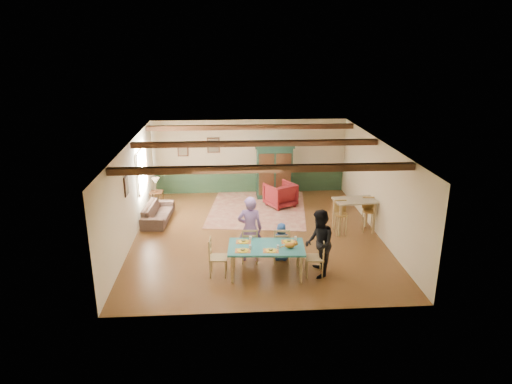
{
  "coord_description": "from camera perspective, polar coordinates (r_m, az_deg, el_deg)",
  "views": [
    {
      "loc": [
        -0.82,
        -12.18,
        5.32
      ],
      "look_at": [
        0.0,
        0.46,
        1.15
      ],
      "focal_mm": 32.0,
      "sensor_mm": 36.0,
      "label": 1
    }
  ],
  "objects": [
    {
      "name": "dining_chair_end_left",
      "position": [
        10.97,
        -4.75,
        -8.08
      ],
      "size": [
        0.46,
        0.45,
        0.94
      ],
      "primitive_type": null,
      "rotation": [
        0.0,
        0.0,
        1.5
      ],
      "color": "#9E814F",
      "rests_on": "floor"
    },
    {
      "name": "ceiling",
      "position": [
        12.49,
        0.12,
        6.1
      ],
      "size": [
        7.0,
        8.0,
        0.02
      ],
      "primitive_type": "cube",
      "color": "white",
      "rests_on": "wall_back"
    },
    {
      "name": "wall_right",
      "position": [
        13.52,
        15.08,
        0.49
      ],
      "size": [
        0.02,
        8.0,
        2.7
      ],
      "primitive_type": "cube",
      "color": "beige",
      "rests_on": "floor"
    },
    {
      "name": "person_man",
      "position": [
        11.5,
        -0.76,
        -4.63
      ],
      "size": [
        0.65,
        0.45,
        1.71
      ],
      "primitive_type": "imported",
      "rotation": [
        0.0,
        0.0,
        3.07
      ],
      "color": "#805B9D",
      "rests_on": "floor"
    },
    {
      "name": "bar_stool_right",
      "position": [
        13.75,
        13.86,
        -2.81
      ],
      "size": [
        0.4,
        0.44,
        1.02
      ],
      "primitive_type": null,
      "rotation": [
        0.0,
        0.0,
        -0.11
      ],
      "color": "#B08844",
      "rests_on": "floor"
    },
    {
      "name": "picture_back_b",
      "position": [
        16.64,
        -9.13,
        5.24
      ],
      "size": [
        0.38,
        0.04,
        0.48
      ],
      "primitive_type": null,
      "color": "gray",
      "rests_on": "wall_back"
    },
    {
      "name": "place_setting_near_center",
      "position": [
        10.57,
        1.87,
        -7.11
      ],
      "size": [
        0.42,
        0.32,
        0.11
      ],
      "primitive_type": null,
      "rotation": [
        0.0,
        0.0,
        -0.07
      ],
      "color": "yellow",
      "rests_on": "dining_table"
    },
    {
      "name": "armoire",
      "position": [
        16.16,
        2.3,
        2.57
      ],
      "size": [
        1.37,
        0.55,
        1.93
      ],
      "primitive_type": "cube",
      "rotation": [
        0.0,
        0.0,
        0.0
      ],
      "color": "#133025",
      "rests_on": "floor"
    },
    {
      "name": "counter_table",
      "position": [
        13.66,
        12.12,
        -2.9
      ],
      "size": [
        1.26,
        0.82,
        0.99
      ],
      "primitive_type": null,
      "rotation": [
        0.0,
        0.0,
        0.11
      ],
      "color": "#BBB191",
      "rests_on": "floor"
    },
    {
      "name": "ceiling_beam_back",
      "position": [
        15.44,
        -0.64,
        8.11
      ],
      "size": [
        6.95,
        0.16,
        0.16
      ],
      "primitive_type": "cube",
      "color": "#321C0E",
      "rests_on": "ceiling"
    },
    {
      "name": "armchair",
      "position": [
        15.47,
        3.05,
        -0.32
      ],
      "size": [
        1.21,
        1.22,
        0.82
      ],
      "primitive_type": "imported",
      "rotation": [
        0.0,
        0.0,
        -2.63
      ],
      "color": "#4F0F16",
      "rests_on": "floor"
    },
    {
      "name": "dining_chair_end_right",
      "position": [
        11.02,
        7.3,
        -8.06
      ],
      "size": [
        0.46,
        0.45,
        0.94
      ],
      "primitive_type": null,
      "rotation": [
        0.0,
        0.0,
        -1.64
      ],
      "color": "#9E814F",
      "rests_on": "floor"
    },
    {
      "name": "dining_table",
      "position": [
        10.98,
        1.29,
        -8.58
      ],
      "size": [
        1.85,
        1.11,
        0.75
      ],
      "primitive_type": null,
      "rotation": [
        0.0,
        0.0,
        -0.07
      ],
      "color": "#216A68",
      "rests_on": "floor"
    },
    {
      "name": "wall_back",
      "position": [
        16.68,
        -0.81,
        4.44
      ],
      "size": [
        7.0,
        0.02,
        2.7
      ],
      "primitive_type": "cube",
      "color": "beige",
      "rests_on": "floor"
    },
    {
      "name": "ceiling_beam_mid",
      "position": [
        12.9,
        -0.0,
        6.08
      ],
      "size": [
        6.95,
        0.16,
        0.16
      ],
      "primitive_type": "cube",
      "color": "#321C0E",
      "rests_on": "ceiling"
    },
    {
      "name": "place_setting_near_left",
      "position": [
        10.57,
        -1.66,
        -7.11
      ],
      "size": [
        0.42,
        0.32,
        0.11
      ],
      "primitive_type": null,
      "rotation": [
        0.0,
        0.0,
        -0.07
      ],
      "color": "yellow",
      "rests_on": "dining_table"
    },
    {
      "name": "picture_left_wall",
      "position": [
        12.41,
        -15.9,
        0.77
      ],
      "size": [
        0.04,
        0.42,
        0.52
      ],
      "primitive_type": null,
      "color": "gray",
      "rests_on": "wall_left"
    },
    {
      "name": "bar_stool_left",
      "position": [
        13.32,
        10.55,
        -3.26
      ],
      "size": [
        0.37,
        0.41,
        1.03
      ],
      "primitive_type": null,
      "rotation": [
        0.0,
        0.0,
        -0.02
      ],
      "color": "#B08844",
      "rests_on": "floor"
    },
    {
      "name": "picture_back_a",
      "position": [
        16.54,
        -5.34,
        5.84
      ],
      "size": [
        0.45,
        0.04,
        0.55
      ],
      "primitive_type": null,
      "color": "gray",
      "rests_on": "wall_back"
    },
    {
      "name": "place_setting_far_right",
      "position": [
        11.04,
        4.13,
        -6.0
      ],
      "size": [
        0.42,
        0.32,
        0.11
      ],
      "primitive_type": null,
      "rotation": [
        0.0,
        0.0,
        -0.07
      ],
      "color": "yellow",
      "rests_on": "dining_table"
    },
    {
      "name": "cat",
      "position": [
        10.71,
        4.26,
        -6.59
      ],
      "size": [
        0.37,
        0.16,
        0.18
      ],
      "primitive_type": null,
      "rotation": [
        0.0,
        0.0,
        -0.07
      ],
      "color": "orange",
      "rests_on": "dining_table"
    },
    {
      "name": "place_setting_far_left",
      "position": [
        11.02,
        -1.58,
        -6.01
      ],
      "size": [
        0.42,
        0.32,
        0.11
      ],
      "primitive_type": null,
      "rotation": [
        0.0,
        0.0,
        -0.07
      ],
      "color": "yellow",
      "rests_on": "dining_table"
    },
    {
      "name": "sofa",
      "position": [
        14.57,
        -12.18,
        -2.51
      ],
      "size": [
        0.85,
        1.88,
        0.54
      ],
      "primitive_type": "imported",
      "rotation": [
        0.0,
        0.0,
        1.5
      ],
      "color": "#402F28",
      "rests_on": "floor"
    },
    {
      "name": "end_table",
      "position": [
        15.84,
        -12.3,
        -0.84
      ],
      "size": [
        0.46,
        0.46,
        0.52
      ],
      "primitive_type": null,
      "rotation": [
        0.0,
        0.0,
        -0.07
      ],
      "color": "#321C0E",
      "rests_on": "floor"
    },
    {
      "name": "floor",
      "position": [
        13.32,
        0.11,
        -5.33
      ],
      "size": [
        8.0,
        8.0,
        0.0
      ],
      "primitive_type": "plane",
      "color": "#523117",
      "rests_on": "ground"
    },
    {
      "name": "table_lamp",
      "position": [
        15.69,
        -12.42,
        0.89
      ],
      "size": [
        0.28,
        0.28,
        0.48
      ],
      "primitive_type": null,
      "rotation": [
        0.0,
        0.0,
        0.06
      ],
      "color": "beige",
      "rests_on": "end_table"
    },
    {
      "name": "window_left",
      "position": [
        14.63,
        -14.06,
        2.72
      ],
      "size": [
        0.06,
        1.6,
        1.3
      ],
      "primitive_type": null,
      "color": "white",
      "rests_on": "wall_left"
    },
    {
      "name": "person_woman",
      "position": [
        10.88,
        7.9,
        -6.4
      ],
      "size": [
        0.67,
        0.84,
        1.64
      ],
      "primitive_type": "imported",
      "rotation": [
        0.0,
        0.0,
        -1.64
      ],
      "color": "black",
      "rests_on": "floor"
    },
    {
      "name": "dining_chair_far_left",
      "position": [
        11.58,
        -0.76,
        -6.54
      ],
      "size": [
        0.45,
        0.46,
        0.94
      ],
      "primitive_type": null,
      "rotation": [
        0.0,
        0.0,
        3.07
      ],
      "color": "#9E814F",
      "rests_on": "floor"
    },
    {
      "name": "wainscot_back",
      "position": [
        16.9,
        -0.8,
        1.46
      ],
      "size": [
        6.95,
        0.03,
        0.9
      ],
      "primitive_type": "cube",
      "color": "#213C27",
      "rests_on": "floor"
    },
    {
      "name": "ceiling_beam_front",
      "position": [
        10.28,
        0.98,
        2.92
      ],
      "size": [
        6.95,
        0.16,
        0.16
      ],
      "primitive_type": "cube",
      "color": "#321C0E",
      "rests_on": "ceiling"
    },
    {
      "name": "wall_left",
      "position": [
        13.09,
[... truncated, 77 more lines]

